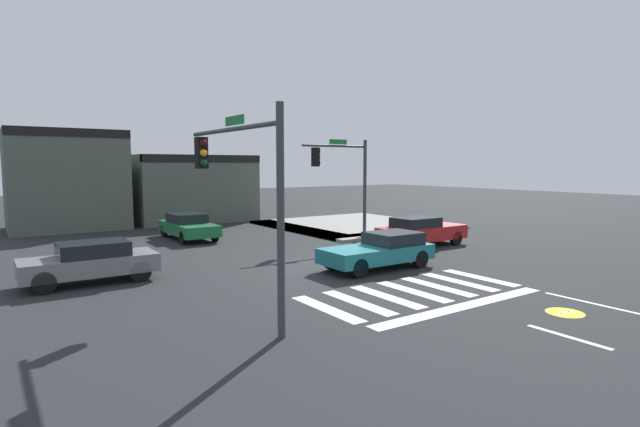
{
  "coord_description": "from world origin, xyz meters",
  "views": [
    {
      "loc": [
        -11.0,
        -15.31,
        3.97
      ],
      "look_at": [
        0.62,
        1.56,
        1.95
      ],
      "focal_mm": 27.49,
      "sensor_mm": 36.0,
      "label": 1
    }
  ],
  "objects_px": {
    "traffic_signal_northeast": "(343,171)",
    "car_red": "(421,231)",
    "traffic_signal_southwest": "(239,175)",
    "car_green": "(188,226)",
    "car_gray": "(91,262)",
    "car_teal": "(380,250)"
  },
  "relations": [
    {
      "from": "traffic_signal_northeast",
      "to": "car_red",
      "type": "height_order",
      "value": "traffic_signal_northeast"
    },
    {
      "from": "car_gray",
      "to": "car_teal",
      "type": "height_order",
      "value": "car_gray"
    },
    {
      "from": "traffic_signal_southwest",
      "to": "car_gray",
      "type": "xyz_separation_m",
      "value": [
        -2.65,
        6.07,
        -2.99
      ]
    },
    {
      "from": "car_gray",
      "to": "car_green",
      "type": "bearing_deg",
      "value": 51.86
    },
    {
      "from": "traffic_signal_southwest",
      "to": "car_green",
      "type": "relative_size",
      "value": 1.15
    },
    {
      "from": "traffic_signal_southwest",
      "to": "car_red",
      "type": "distance_m",
      "value": 13.44
    },
    {
      "from": "traffic_signal_southwest",
      "to": "traffic_signal_northeast",
      "type": "bearing_deg",
      "value": -48.97
    },
    {
      "from": "traffic_signal_northeast",
      "to": "car_gray",
      "type": "relative_size",
      "value": 1.25
    },
    {
      "from": "car_red",
      "to": "car_green",
      "type": "relative_size",
      "value": 1.0
    },
    {
      "from": "traffic_signal_southwest",
      "to": "car_red",
      "type": "xyz_separation_m",
      "value": [
        12.08,
        5.09,
        -2.98
      ]
    },
    {
      "from": "traffic_signal_southwest",
      "to": "car_green",
      "type": "xyz_separation_m",
      "value": [
        3.48,
        13.88,
        -3.02
      ]
    },
    {
      "from": "traffic_signal_southwest",
      "to": "car_green",
      "type": "bearing_deg",
      "value": -14.08
    },
    {
      "from": "car_red",
      "to": "traffic_signal_northeast",
      "type": "bearing_deg",
      "value": 118.54
    },
    {
      "from": "traffic_signal_northeast",
      "to": "car_red",
      "type": "distance_m",
      "value": 5.11
    },
    {
      "from": "car_teal",
      "to": "traffic_signal_northeast",
      "type": "bearing_deg",
      "value": -115.56
    },
    {
      "from": "car_red",
      "to": "car_gray",
      "type": "relative_size",
      "value": 1.1
    },
    {
      "from": "traffic_signal_northeast",
      "to": "car_green",
      "type": "bearing_deg",
      "value": -37.77
    },
    {
      "from": "traffic_signal_southwest",
      "to": "traffic_signal_northeast",
      "type": "distance_m",
      "value": 13.36
    },
    {
      "from": "traffic_signal_southwest",
      "to": "traffic_signal_northeast",
      "type": "relative_size",
      "value": 1.01
    },
    {
      "from": "traffic_signal_southwest",
      "to": "car_teal",
      "type": "height_order",
      "value": "traffic_signal_southwest"
    },
    {
      "from": "traffic_signal_northeast",
      "to": "car_gray",
      "type": "height_order",
      "value": "traffic_signal_northeast"
    },
    {
      "from": "traffic_signal_northeast",
      "to": "car_green",
      "type": "relative_size",
      "value": 1.14
    }
  ]
}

